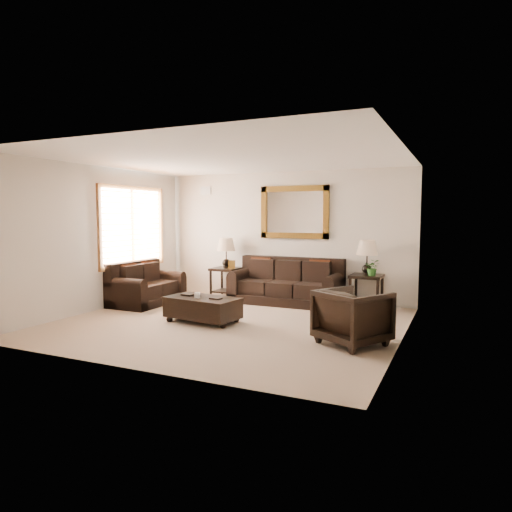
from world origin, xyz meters
The scene contains 11 objects.
room centered at (0.00, 0.00, 1.35)m, with size 5.51×5.01×2.71m.
window centered at (-2.70, 0.90, 1.55)m, with size 0.07×1.96×1.66m.
mirror centered at (0.25, 2.47, 1.85)m, with size 1.50×0.06×1.10m.
air_vent centered at (-1.90, 2.48, 2.35)m, with size 0.25×0.02×0.18m, color #999999.
sofa centered at (0.25, 2.06, 0.33)m, with size 2.23×0.96×0.91m.
loveseat centered at (-2.34, 0.79, 0.31)m, with size 0.90×1.51×0.85m.
end_table_left centered at (-1.21, 2.17, 0.84)m, with size 0.59×0.59×1.29m.
end_table_right centered at (1.84, 2.16, 0.86)m, with size 0.60×0.60×1.31m.
coffee_table centered at (-0.43, -0.12, 0.26)m, with size 1.30×0.82×0.52m.
armchair centered at (2.15, -0.42, 0.42)m, with size 0.82×0.77×0.85m, color black.
potted_plant centered at (1.97, 2.05, 0.77)m, with size 0.28×0.31×0.24m, color #285D1F.
Camera 1 is at (3.51, -6.58, 1.77)m, focal length 32.00 mm.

